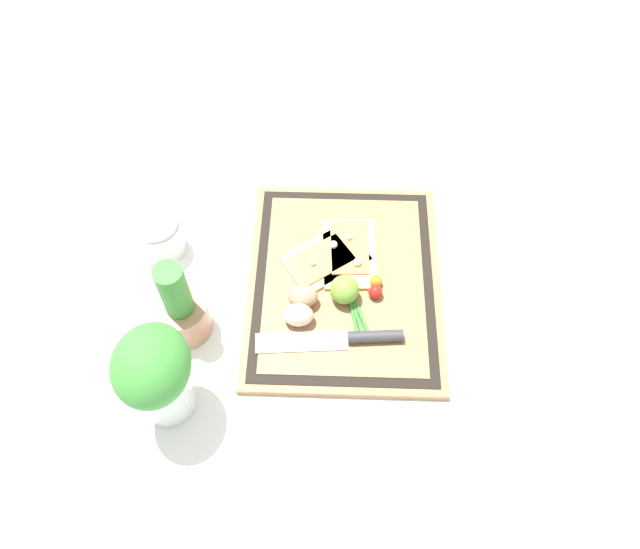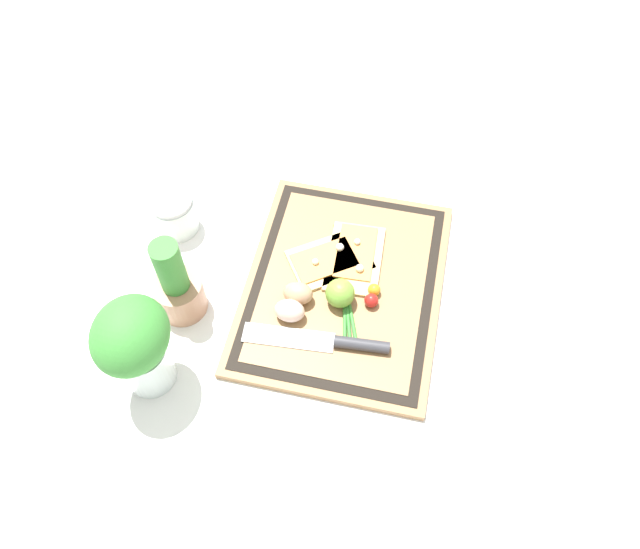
# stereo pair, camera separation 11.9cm
# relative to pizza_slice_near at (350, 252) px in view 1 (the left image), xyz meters

# --- Properties ---
(ground_plane) EXTENTS (6.00, 6.00, 0.00)m
(ground_plane) POSITION_rel_pizza_slice_near_xyz_m (-0.06, 0.01, -0.02)
(ground_plane) COLOR white
(cutting_board) EXTENTS (0.47, 0.37, 0.02)m
(cutting_board) POSITION_rel_pizza_slice_near_xyz_m (-0.06, 0.01, -0.01)
(cutting_board) COLOR #997047
(cutting_board) RESTS_ON ground_plane
(pizza_slice_near) EXTENTS (0.17, 0.11, 0.02)m
(pizza_slice_near) POSITION_rel_pizza_slice_near_xyz_m (0.00, 0.00, 0.00)
(pizza_slice_near) COLOR #DBBC7F
(pizza_slice_near) RESTS_ON cutting_board
(pizza_slice_far) EXTENTS (0.17, 0.19, 0.02)m
(pizza_slice_far) POSITION_rel_pizza_slice_near_xyz_m (-0.02, 0.05, 0.00)
(pizza_slice_far) COLOR #DBBC7F
(pizza_slice_far) RESTS_ON cutting_board
(knife) EXTENTS (0.05, 0.27, 0.02)m
(knife) POSITION_rel_pizza_slice_near_xyz_m (-0.19, -0.01, 0.00)
(knife) COLOR silver
(knife) RESTS_ON cutting_board
(egg_brown) EXTENTS (0.04, 0.06, 0.04)m
(egg_brown) POSITION_rel_pizza_slice_near_xyz_m (-0.11, 0.09, 0.02)
(egg_brown) COLOR tan
(egg_brown) RESTS_ON cutting_board
(egg_pink) EXTENTS (0.04, 0.06, 0.04)m
(egg_pink) POSITION_rel_pizza_slice_near_xyz_m (-0.15, 0.09, 0.02)
(egg_pink) COLOR beige
(egg_pink) RESTS_ON cutting_board
(lime) EXTENTS (0.06, 0.06, 0.06)m
(lime) POSITION_rel_pizza_slice_near_xyz_m (-0.10, 0.01, 0.02)
(lime) COLOR #70A838
(lime) RESTS_ON cutting_board
(cherry_tomato_red) EXTENTS (0.03, 0.03, 0.03)m
(cherry_tomato_red) POSITION_rel_pizza_slice_near_xyz_m (-0.10, -0.05, 0.01)
(cherry_tomato_red) COLOR red
(cherry_tomato_red) RESTS_ON cutting_board
(cherry_tomato_yellow) EXTENTS (0.02, 0.02, 0.02)m
(cherry_tomato_yellow) POSITION_rel_pizza_slice_near_xyz_m (-0.07, -0.05, 0.01)
(cherry_tomato_yellow) COLOR orange
(cherry_tomato_yellow) RESTS_ON cutting_board
(scallion_bunch) EXTENTS (0.26, 0.10, 0.01)m
(scallion_bunch) POSITION_rel_pizza_slice_near_xyz_m (-0.05, 0.01, -0.00)
(scallion_bunch) COLOR #388433
(scallion_bunch) RESTS_ON cutting_board
(herb_pot) EXTENTS (0.09, 0.09, 0.19)m
(herb_pot) POSITION_rel_pizza_slice_near_xyz_m (-0.17, 0.30, 0.04)
(herb_pot) COLOR #AD7A5B
(herb_pot) RESTS_ON ground_plane
(sauce_jar) EXTENTS (0.09, 0.09, 0.09)m
(sauce_jar) POSITION_rel_pizza_slice_near_xyz_m (0.01, 0.38, 0.01)
(sauce_jar) COLOR silver
(sauce_jar) RESTS_ON ground_plane
(herb_glass) EXTENTS (0.14, 0.12, 0.21)m
(herb_glass) POSITION_rel_pizza_slice_near_xyz_m (-0.31, 0.31, 0.10)
(herb_glass) COLOR silver
(herb_glass) RESTS_ON ground_plane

